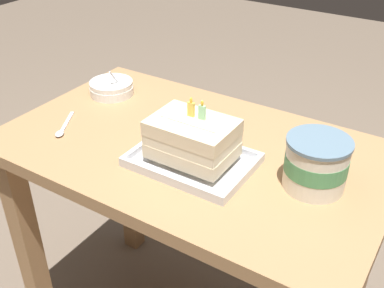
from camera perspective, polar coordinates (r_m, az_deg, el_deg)
The scene contains 6 objects.
dining_table at distance 1.29m, azimuth -0.04°, elevation -5.49°, with size 1.00×0.61×0.77m.
foil_tray at distance 1.13m, azimuth 0.05°, elevation -2.12°, with size 0.29×0.21×0.02m.
birthday_cake at distance 1.10m, azimuth 0.05°, elevation 0.69°, with size 0.20×0.14×0.14m.
bowl_stack at distance 1.49m, azimuth -9.80°, elevation 6.79°, with size 0.14×0.14×0.09m.
ice_cream_tub at distance 1.07m, azimuth 14.96°, elevation -2.27°, with size 0.14×0.14×0.12m.
serving_spoon_near_tray at distance 1.32m, azimuth -15.62°, elevation 1.66°, with size 0.09×0.14×0.01m.
Camera 1 is at (0.55, -0.87, 1.41)m, focal length 43.66 mm.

